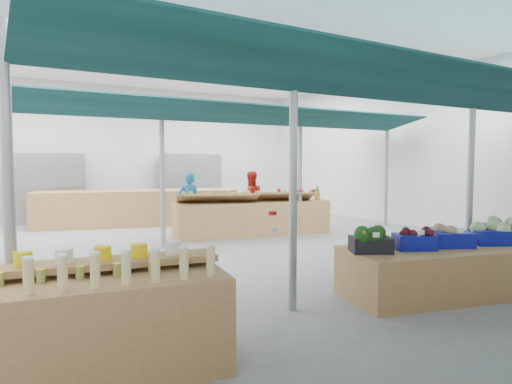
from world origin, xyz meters
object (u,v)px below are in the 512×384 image
veg_counter (462,269)px  vendor_right (251,199)px  crate_stack (439,246)px  vendor_left (189,203)px  bottle_shelf (114,321)px  fruit_counter (253,218)px

veg_counter → vendor_right: bearing=98.9°
crate_stack → vendor_right: bearing=95.7°
vendor_left → vendor_right: 1.80m
bottle_shelf → fruit_counter: bottle_shelf is taller
fruit_counter → veg_counter: bearing=-79.6°
vendor_left → vendor_right: bearing=-168.9°
fruit_counter → vendor_right: vendor_right is taller
vendor_left → crate_stack: bearing=124.2°
bottle_shelf → veg_counter: size_ratio=0.60×
vendor_left → vendor_right: same height
veg_counter → vendor_left: 6.90m
fruit_counter → vendor_left: bearing=148.6°
veg_counter → vendor_left: (-1.13, 6.80, 0.44)m
veg_counter → crate_stack: bearing=60.7°
bottle_shelf → vendor_left: 7.60m
bottle_shelf → vendor_right: vendor_right is taller
fruit_counter → crate_stack: 4.57m
vendor_left → vendor_right: (1.80, 0.00, 0.00)m
bottle_shelf → crate_stack: size_ratio=3.17×
veg_counter → vendor_right: vendor_right is taller
veg_counter → vendor_left: size_ratio=2.20×
bottle_shelf → crate_stack: 6.03m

